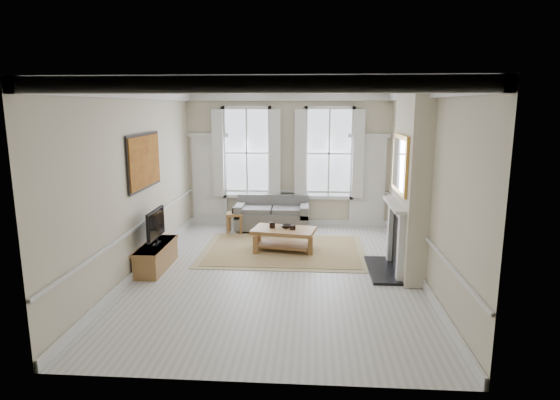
# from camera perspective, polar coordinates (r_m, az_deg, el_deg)

# --- Properties ---
(floor) EXTENTS (7.20, 7.20, 0.00)m
(floor) POSITION_cam_1_polar(r_m,az_deg,el_deg) (8.94, -0.32, -8.79)
(floor) COLOR #B7B5AD
(floor) RESTS_ON ground
(ceiling) EXTENTS (7.20, 7.20, 0.00)m
(ceiling) POSITION_cam_1_polar(r_m,az_deg,el_deg) (8.40, -0.35, 13.55)
(ceiling) COLOR white
(ceiling) RESTS_ON back_wall
(back_wall) EXTENTS (5.20, 0.00, 5.20)m
(back_wall) POSITION_cam_1_polar(r_m,az_deg,el_deg) (12.06, 0.96, 4.81)
(back_wall) COLOR beige
(back_wall) RESTS_ON floor
(left_wall) EXTENTS (0.00, 7.20, 7.20)m
(left_wall) POSITION_cam_1_polar(r_m,az_deg,el_deg) (9.08, -16.94, 2.12)
(left_wall) COLOR beige
(left_wall) RESTS_ON floor
(right_wall) EXTENTS (0.00, 7.20, 7.20)m
(right_wall) POSITION_cam_1_polar(r_m,az_deg,el_deg) (8.71, 17.00, 1.74)
(right_wall) COLOR beige
(right_wall) RESTS_ON floor
(window_left) EXTENTS (1.26, 0.20, 2.20)m
(window_left) POSITION_cam_1_polar(r_m,az_deg,el_deg) (12.09, -4.05, 5.75)
(window_left) COLOR #B2BCC6
(window_left) RESTS_ON back_wall
(window_right) EXTENTS (1.26, 0.20, 2.20)m
(window_right) POSITION_cam_1_polar(r_m,az_deg,el_deg) (11.98, 5.99, 5.67)
(window_right) COLOR #B2BCC6
(window_right) RESTS_ON back_wall
(door_left) EXTENTS (0.90, 0.08, 2.30)m
(door_left) POSITION_cam_1_polar(r_m,az_deg,el_deg) (12.38, -8.59, 2.28)
(door_left) COLOR silver
(door_left) RESTS_ON floor
(door_right) EXTENTS (0.90, 0.08, 2.30)m
(door_right) POSITION_cam_1_polar(r_m,az_deg,el_deg) (12.17, 10.63, 2.06)
(door_right) COLOR silver
(door_right) RESTS_ON floor
(painting) EXTENTS (0.05, 1.66, 1.06)m
(painting) POSITION_cam_1_polar(r_m,az_deg,el_deg) (9.29, -16.18, 4.55)
(painting) COLOR #AD6F1D
(painting) RESTS_ON left_wall
(chimney_breast) EXTENTS (0.35, 1.70, 3.38)m
(chimney_breast) POSITION_cam_1_polar(r_m,az_deg,el_deg) (8.86, 15.62, 1.98)
(chimney_breast) COLOR beige
(chimney_breast) RESTS_ON floor
(hearth) EXTENTS (0.55, 1.50, 0.05)m
(hearth) POSITION_cam_1_polar(r_m,az_deg,el_deg) (9.20, 12.43, -8.31)
(hearth) COLOR black
(hearth) RESTS_ON floor
(fireplace) EXTENTS (0.21, 1.45, 1.33)m
(fireplace) POSITION_cam_1_polar(r_m,az_deg,el_deg) (9.02, 13.88, -4.06)
(fireplace) COLOR silver
(fireplace) RESTS_ON floor
(mirror) EXTENTS (0.06, 1.26, 1.06)m
(mirror) POSITION_cam_1_polar(r_m,az_deg,el_deg) (8.77, 14.36, 4.27)
(mirror) COLOR #BE8834
(mirror) RESTS_ON chimney_breast
(sofa) EXTENTS (1.82, 0.89, 0.85)m
(sofa) POSITION_cam_1_polar(r_m,az_deg,el_deg) (11.84, -0.92, -1.92)
(sofa) COLOR #575754
(sofa) RESTS_ON floor
(side_table) EXTENTS (0.43, 0.43, 0.50)m
(side_table) POSITION_cam_1_polar(r_m,az_deg,el_deg) (11.59, -5.49, -2.09)
(side_table) COLOR brown
(side_table) RESTS_ON floor
(rug) EXTENTS (3.50, 2.60, 0.02)m
(rug) POSITION_cam_1_polar(r_m,az_deg,el_deg) (10.20, 0.45, -6.14)
(rug) COLOR #977F4E
(rug) RESTS_ON floor
(coffee_table) EXTENTS (1.43, 0.99, 0.49)m
(coffee_table) POSITION_cam_1_polar(r_m,az_deg,el_deg) (10.08, 0.45, -3.97)
(coffee_table) COLOR brown
(coffee_table) RESTS_ON rug
(ceramic_pot_a) EXTENTS (0.13, 0.13, 0.13)m
(ceramic_pot_a) POSITION_cam_1_polar(r_m,az_deg,el_deg) (10.11, -0.95, -3.08)
(ceramic_pot_a) COLOR black
(ceramic_pot_a) RESTS_ON coffee_table
(ceramic_pot_b) EXTENTS (0.12, 0.12, 0.09)m
(ceramic_pot_b) POSITION_cam_1_polar(r_m,az_deg,el_deg) (9.99, 1.58, -3.38)
(ceramic_pot_b) COLOR black
(ceramic_pot_b) RESTS_ON coffee_table
(bowl) EXTENTS (0.31, 0.31, 0.06)m
(bowl) POSITION_cam_1_polar(r_m,az_deg,el_deg) (10.15, 0.77, -3.23)
(bowl) COLOR black
(bowl) RESTS_ON coffee_table
(tv_stand) EXTENTS (0.44, 1.36, 0.49)m
(tv_stand) POSITION_cam_1_polar(r_m,az_deg,el_deg) (9.36, -14.84, -6.67)
(tv_stand) COLOR brown
(tv_stand) RESTS_ON floor
(tv) EXTENTS (0.08, 0.90, 0.68)m
(tv) POSITION_cam_1_polar(r_m,az_deg,el_deg) (9.18, -14.91, -2.89)
(tv) COLOR black
(tv) RESTS_ON tv_stand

